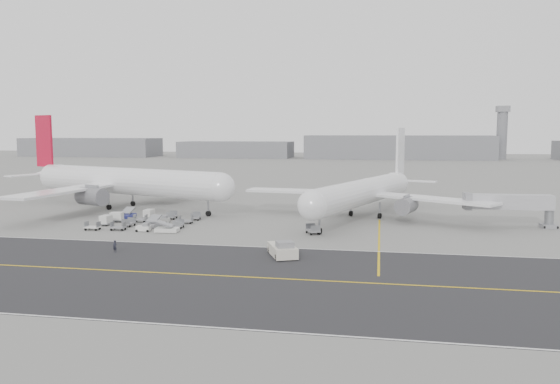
% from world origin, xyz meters
% --- Properties ---
extents(ground, '(700.00, 700.00, 0.00)m').
position_xyz_m(ground, '(0.00, 0.00, 0.00)').
color(ground, gray).
rests_on(ground, ground).
extents(taxiway, '(220.00, 59.00, 0.03)m').
position_xyz_m(taxiway, '(5.02, -17.98, 0.01)').
color(taxiway, '#2C2C2F').
rests_on(taxiway, ground).
extents(horizon_buildings, '(520.00, 28.00, 28.00)m').
position_xyz_m(horizon_buildings, '(30.00, 260.00, 0.00)').
color(horizon_buildings, slate).
rests_on(horizon_buildings, ground).
extents(control_tower, '(7.00, 7.00, 31.25)m').
position_xyz_m(control_tower, '(100.00, 265.00, 16.25)').
color(control_tower, slate).
rests_on(control_tower, ground).
extents(airliner_a, '(55.33, 54.35, 19.94)m').
position_xyz_m(airliner_a, '(-23.86, 31.38, 5.74)').
color(airliner_a, white).
rests_on(airliner_a, ground).
extents(airliner_b, '(46.51, 47.37, 17.01)m').
position_xyz_m(airliner_b, '(27.22, 27.48, 4.91)').
color(airliner_b, white).
rests_on(airliner_b, ground).
extents(pushback_tug, '(4.93, 7.77, 2.24)m').
position_xyz_m(pushback_tug, '(17.74, -7.33, 0.92)').
color(pushback_tug, beige).
rests_on(pushback_tug, ground).
extents(jet_bridge, '(15.22, 3.45, 5.73)m').
position_xyz_m(jet_bridge, '(51.62, 21.39, 3.99)').
color(jet_bridge, gray).
rests_on(jet_bridge, ground).
extents(gse_cluster, '(21.65, 20.96, 1.82)m').
position_xyz_m(gse_cluster, '(-9.95, 12.47, 0.00)').
color(gse_cluster, gray).
rests_on(gse_cluster, ground).
extents(stray_dolly, '(2.63, 3.05, 1.60)m').
position_xyz_m(stray_dolly, '(19.69, 8.97, 0.00)').
color(stray_dolly, silver).
rests_on(stray_dolly, ground).
extents(ground_crew_a, '(0.66, 0.50, 1.64)m').
position_xyz_m(ground_crew_a, '(-4.79, -9.02, 0.82)').
color(ground_crew_a, black).
rests_on(ground_crew_a, ground).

